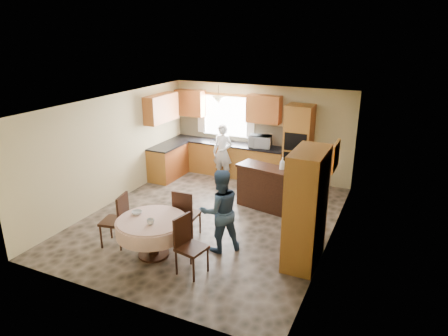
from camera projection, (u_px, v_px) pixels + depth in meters
floor at (211, 219)px, 8.63m from camera, size 5.00×6.00×0.01m
ceiling at (209, 103)px, 7.81m from camera, size 5.00×6.00×0.01m
wall_back at (260, 132)px, 10.79m from camera, size 5.00×0.02×2.50m
wall_front at (115, 225)px, 5.65m from camera, size 5.00×0.02×2.50m
wall_left at (113, 149)px, 9.21m from camera, size 0.02×6.00×2.50m
wall_right at (333, 182)px, 7.23m from camera, size 0.02×6.00×2.50m
window at (226, 116)px, 11.06m from camera, size 1.40×0.03×1.10m
curtain_left at (201, 112)px, 11.29m from camera, size 0.22×0.02×1.15m
curtain_right at (251, 117)px, 10.70m from camera, size 0.22×0.02×1.15m
base_cab_back at (227, 159)px, 11.14m from camera, size 3.30×0.60×0.88m
counter_back at (227, 143)px, 10.99m from camera, size 3.30×0.64×0.04m
base_cab_left at (168, 162)px, 10.90m from camera, size 0.60×1.20×0.88m
counter_left at (167, 146)px, 10.75m from camera, size 0.64×1.20×0.04m
backsplash at (231, 131)px, 11.14m from camera, size 3.30×0.02×0.55m
wall_cab_left at (190, 103)px, 11.25m from camera, size 0.85×0.33×0.72m
wall_cab_right at (264, 109)px, 10.37m from camera, size 0.90×0.33×0.72m
wall_cab_side at (161, 108)px, 10.47m from camera, size 0.33×1.20×0.72m
oven_tower at (298, 146)px, 10.13m from camera, size 0.66×0.62×2.12m
oven_upper at (295, 142)px, 9.80m from camera, size 0.56×0.01×0.45m
oven_lower at (294, 161)px, 9.96m from camera, size 0.56×0.01×0.45m
pendant at (218, 100)px, 10.47m from camera, size 0.36×0.36×0.18m
sideboard at (265, 189)px, 9.03m from camera, size 1.38×0.78×0.93m
space_heater at (296, 223)px, 7.88m from camera, size 0.44×0.37×0.51m
cupboard at (306, 208)px, 6.73m from camera, size 0.53×1.07×2.04m
dining_table at (152, 227)px, 7.06m from camera, size 1.27×1.27×0.72m
chair_left at (118, 217)px, 7.41m from camera, size 0.53×0.53×1.03m
chair_back at (185, 212)px, 7.66m from camera, size 0.47×0.47×1.01m
chair_right at (188, 242)px, 6.58m from camera, size 0.51×0.51×1.00m
framed_picture at (335, 156)px, 7.26m from camera, size 0.06×0.63×0.52m
microwave at (260, 142)px, 10.49m from camera, size 0.63×0.48×0.32m
person_sink at (223, 152)px, 10.67m from camera, size 0.56×0.37×1.52m
person_dining at (220, 211)px, 7.19m from camera, size 0.96×0.95×1.56m
bowl_sideboard at (253, 166)px, 9.00m from camera, size 0.24×0.24×0.05m
bottle_sideboard at (282, 165)px, 8.68m from camera, size 0.16×0.16×0.32m
cup_table at (151, 222)px, 6.80m from camera, size 0.15×0.15×0.10m
bowl_table at (137, 213)px, 7.18m from camera, size 0.21×0.21×0.06m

